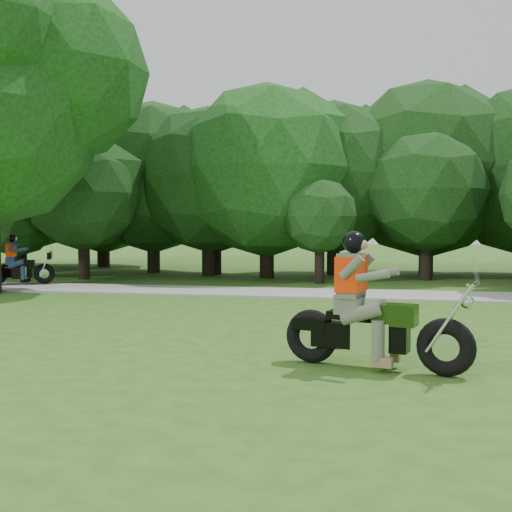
{
  "coord_description": "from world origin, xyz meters",
  "views": [
    {
      "loc": [
        0.28,
        -9.46,
        1.97
      ],
      "look_at": [
        -2.15,
        2.74,
        1.32
      ],
      "focal_mm": 45.0,
      "sensor_mm": 36.0,
      "label": 1
    }
  ],
  "objects": [
    {
      "name": "ground",
      "position": [
        0.0,
        0.0,
        0.0
      ],
      "size": [
        100.0,
        100.0,
        0.0
      ],
      "primitive_type": "plane",
      "color": "#2A5E1A",
      "rests_on": "ground"
    },
    {
      "name": "walkway",
      "position": [
        0.0,
        8.0,
        0.03
      ],
      "size": [
        60.0,
        2.2,
        0.06
      ],
      "primitive_type": "cube",
      "color": "gray",
      "rests_on": "ground"
    },
    {
      "name": "tree_line",
      "position": [
        0.5,
        14.57,
        3.65
      ],
      "size": [
        40.51,
        12.64,
        7.55
      ],
      "color": "black",
      "rests_on": "ground"
    },
    {
      "name": "chopper_motorcycle",
      "position": [
        0.06,
        -0.76,
        0.69
      ],
      "size": [
        2.57,
        1.09,
        1.86
      ],
      "rotation": [
        0.0,
        0.0,
        -0.26
      ],
      "color": "black",
      "rests_on": "ground"
    },
    {
      "name": "touring_motorcycle",
      "position": [
        -10.85,
        8.45,
        0.63
      ],
      "size": [
        1.95,
        1.18,
        1.56
      ],
      "rotation": [
        0.0,
        0.0,
        0.39
      ],
      "color": "black",
      "rests_on": "walkway"
    }
  ]
}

